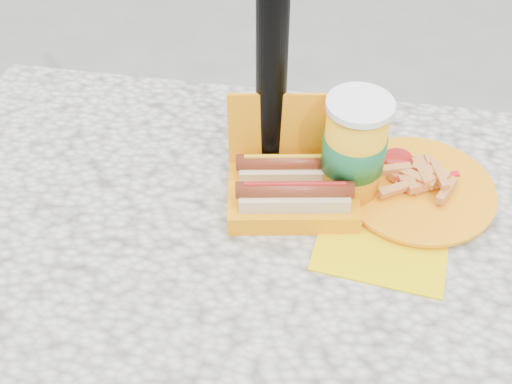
# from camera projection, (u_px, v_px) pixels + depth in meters

# --- Properties ---
(picnic_table) EXTENTS (1.20, 0.80, 0.75)m
(picnic_table) POSITION_uv_depth(u_px,v_px,m) (255.00, 277.00, 1.11)
(picnic_table) COLOR beige
(picnic_table) RESTS_ON ground
(hotdog_box) EXTENTS (0.24, 0.18, 0.18)m
(hotdog_box) POSITION_uv_depth(u_px,v_px,m) (293.00, 186.00, 1.06)
(hotdog_box) COLOR orange
(hotdog_box) RESTS_ON picnic_table
(fries_plate) EXTENTS (0.30, 0.35, 0.05)m
(fries_plate) POSITION_uv_depth(u_px,v_px,m) (415.00, 191.00, 1.09)
(fries_plate) COLOR #ECC900
(fries_plate) RESTS_ON picnic_table
(soda_cup) EXTENTS (0.11, 0.11, 0.20)m
(soda_cup) POSITION_uv_depth(u_px,v_px,m) (354.00, 151.00, 1.03)
(soda_cup) COLOR #F1A610
(soda_cup) RESTS_ON picnic_table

